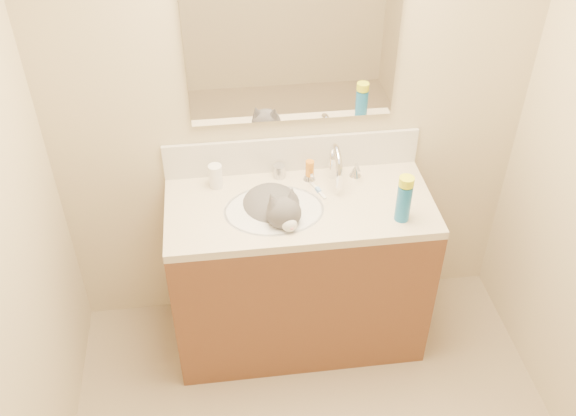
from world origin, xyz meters
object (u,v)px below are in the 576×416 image
object	(u,v)px
faucet	(335,167)
pill_bottle	(216,176)
vanity_cabinet	(299,275)
cat	(274,212)
spray_can	(404,203)
basin	(274,222)
amber_bottle	(310,170)
silver_jar	(279,171)

from	to	relation	value
faucet	pill_bottle	world-z (taller)	faucet
vanity_cabinet	cat	size ratio (longest dim) A/B	2.78
pill_bottle	spray_can	distance (m)	0.86
faucet	pill_bottle	distance (m)	0.55
faucet	cat	bearing A→B (deg)	-154.27
basin	faucet	xyz separation A→B (m)	(0.30, 0.17, 0.16)
faucet	pill_bottle	bearing A→B (deg)	175.78
basin	spray_can	distance (m)	0.58
basin	amber_bottle	bearing A→B (deg)	47.70
faucet	cat	distance (m)	0.35
basin	amber_bottle	world-z (taller)	amber_bottle
spray_can	silver_jar	bearing A→B (deg)	142.48
silver_jar	spray_can	bearing A→B (deg)	-37.52
cat	silver_jar	xyz separation A→B (m)	(0.05, 0.22, 0.06)
basin	pill_bottle	size ratio (longest dim) A/B	3.95
vanity_cabinet	silver_jar	world-z (taller)	silver_jar
basin	spray_can	world-z (taller)	spray_can
cat	spray_can	distance (m)	0.57
faucet	pill_bottle	size ratio (longest dim) A/B	2.46
cat	basin	bearing A→B (deg)	-113.25
basin	spray_can	xyz separation A→B (m)	(0.54, -0.13, 0.16)
basin	cat	world-z (taller)	cat
faucet	amber_bottle	bearing A→B (deg)	158.46
basin	pill_bottle	world-z (taller)	pill_bottle
vanity_cabinet	amber_bottle	distance (m)	0.54
vanity_cabinet	basin	xyz separation A→B (m)	(-0.12, -0.03, 0.38)
spray_can	amber_bottle	bearing A→B (deg)	135.78
vanity_cabinet	silver_jar	distance (m)	0.53
spray_can	pill_bottle	bearing A→B (deg)	156.73
vanity_cabinet	silver_jar	bearing A→B (deg)	107.38
silver_jar	spray_can	xyz separation A→B (m)	(0.49, -0.37, 0.06)
basin	amber_bottle	size ratio (longest dim) A/B	4.56
basin	pill_bottle	bearing A→B (deg)	139.71
vanity_cabinet	basin	distance (m)	0.40
amber_bottle	spray_can	world-z (taller)	spray_can
faucet	vanity_cabinet	bearing A→B (deg)	-142.71
vanity_cabinet	silver_jar	size ratio (longest dim) A/B	18.54
vanity_cabinet	basin	bearing A→B (deg)	-165.96
faucet	amber_bottle	size ratio (longest dim) A/B	2.84
vanity_cabinet	faucet	xyz separation A→B (m)	(0.18, 0.14, 0.54)
cat	amber_bottle	xyz separation A→B (m)	(0.19, 0.19, 0.08)
basin	faucet	world-z (taller)	faucet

